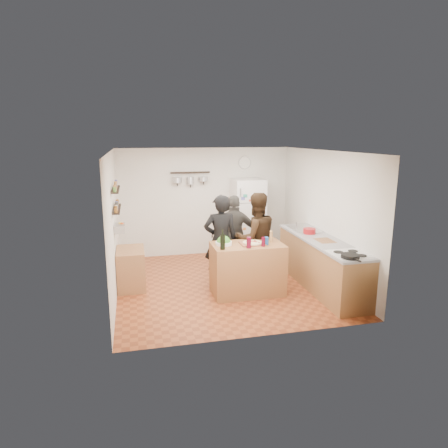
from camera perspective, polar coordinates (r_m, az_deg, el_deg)
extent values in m
plane|color=brown|center=(7.72, 0.17, -8.52)|extent=(4.20, 4.20, 0.00)
plane|color=white|center=(7.21, 0.18, 10.36)|extent=(4.20, 4.20, 0.00)
plane|color=silver|center=(9.39, -2.74, 3.19)|extent=(4.00, 0.00, 4.00)
plane|color=silver|center=(7.19, -15.55, -0.17)|extent=(0.00, 4.20, 4.20)
plane|color=silver|center=(8.05, 14.19, 1.24)|extent=(0.00, 4.20, 4.20)
cube|color=brown|center=(7.15, 3.35, -6.40)|extent=(1.25, 0.72, 0.91)
cube|color=brown|center=(7.02, 4.07, -2.81)|extent=(0.42, 0.34, 0.02)
cylinder|color=beige|center=(7.02, 4.07, -2.66)|extent=(0.34, 0.34, 0.02)
cylinder|color=white|center=(6.96, -0.04, -2.76)|extent=(0.29, 0.29, 0.06)
cylinder|color=black|center=(6.66, -0.20, -2.59)|extent=(0.08, 0.08, 0.25)
cylinder|color=#4E0619|center=(6.76, 3.57, -2.66)|extent=(0.08, 0.08, 0.19)
cylinder|color=#500619|center=(6.88, 5.63, -2.55)|extent=(0.07, 0.07, 0.16)
cylinder|color=#AE7E49|center=(7.18, 6.74, -1.90)|extent=(0.05, 0.05, 0.17)
cylinder|color=navy|center=(6.98, 6.05, -2.43)|extent=(0.09, 0.09, 0.14)
imported|color=black|center=(7.40, -0.47, -2.41)|extent=(0.65, 0.45, 1.73)
imported|color=black|center=(7.56, 4.56, -2.06)|extent=(0.91, 0.74, 1.74)
imported|color=#33302D|center=(8.08, 1.54, -1.55)|extent=(1.01, 0.61, 1.62)
cube|color=#9E7042|center=(7.64, 13.72, -5.55)|extent=(0.63, 2.63, 0.90)
cube|color=white|center=(6.71, 17.53, -4.20)|extent=(0.60, 0.62, 0.02)
cylinder|color=black|center=(6.50, 17.59, -4.39)|extent=(0.29, 0.29, 0.05)
cube|color=silver|center=(8.25, 11.27, -0.72)|extent=(0.50, 0.80, 0.03)
cube|color=brown|center=(7.43, 14.20, -2.37)|extent=(0.30, 0.40, 0.02)
cylinder|color=#A31217|center=(7.87, 12.10, -0.99)|extent=(0.24, 0.24, 0.10)
cube|color=white|center=(9.33, 3.42, 0.93)|extent=(0.70, 0.68, 1.80)
cylinder|color=silver|center=(9.48, 2.96, 8.75)|extent=(0.30, 0.03, 0.30)
cube|color=black|center=(7.33, -15.06, 2.10)|extent=(0.12, 1.00, 0.02)
cube|color=black|center=(7.28, -15.21, 4.81)|extent=(0.12, 1.00, 0.02)
cube|color=silver|center=(7.40, -14.67, -0.55)|extent=(0.18, 0.35, 0.14)
cube|color=#9D6A41|center=(7.63, -13.13, -6.21)|extent=(0.50, 0.80, 0.73)
cube|color=black|center=(9.14, -4.85, 7.33)|extent=(0.90, 0.04, 0.04)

